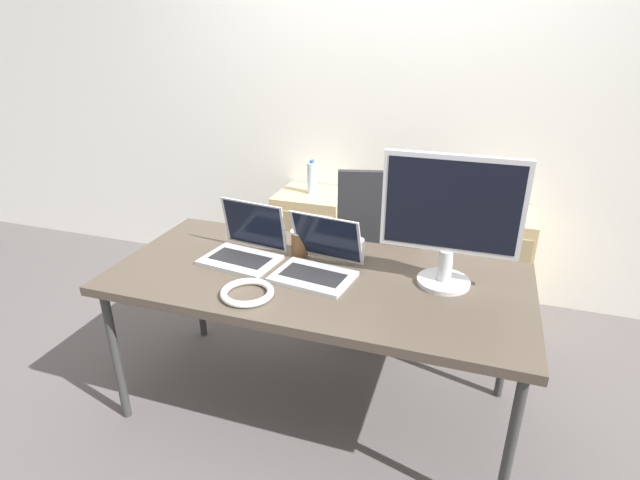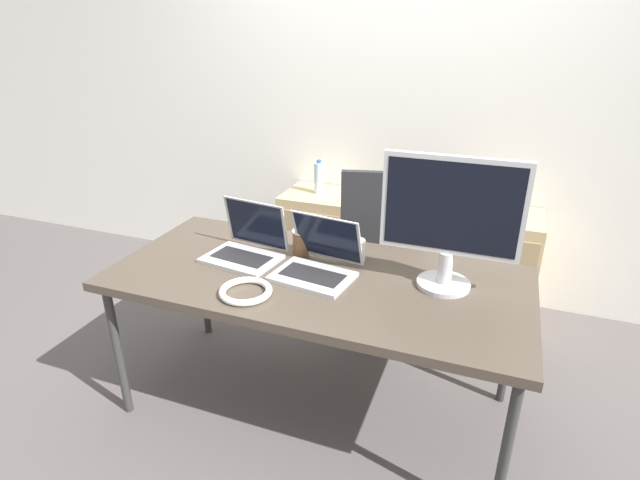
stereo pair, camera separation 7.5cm
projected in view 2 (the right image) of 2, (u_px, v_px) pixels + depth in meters
ground_plane at (317, 404)px, 2.47m from camera, size 14.00×14.00×0.00m
wall_back at (396, 97)px, 3.14m from camera, size 10.00×0.05×2.60m
desk at (317, 284)px, 2.20m from camera, size 1.81×0.83×0.72m
office_chair at (380, 273)px, 2.92m from camera, size 0.58×0.61×1.05m
cabinet_left at (319, 240)px, 3.46m from camera, size 0.45×0.41×0.69m
cabinet_right at (496, 267)px, 3.08m from camera, size 0.45×0.41×0.69m
water_bottle at (319, 178)px, 3.28m from camera, size 0.07×0.07×0.23m
laptop_left at (246, 246)px, 2.32m from camera, size 0.36×0.32×0.25m
laptop_right at (317, 263)px, 2.17m from camera, size 0.36×0.35×0.25m
monitor at (450, 219)px, 1.97m from camera, size 0.55×0.22×0.55m
coffee_cup_white at (356, 250)px, 2.30m from camera, size 0.09×0.09×0.10m
coffee_cup_brown at (302, 242)px, 2.35m from camera, size 0.09×0.09×0.12m
cable_coil at (246, 291)px, 2.02m from camera, size 0.22×0.22×0.03m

